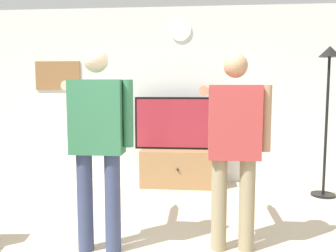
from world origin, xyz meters
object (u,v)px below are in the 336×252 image
(wall_clock, at_px, (180,30))
(floor_lamp, at_px, (328,90))
(person_standing_nearer_lamp, at_px, (98,137))
(tv_stand, at_px, (179,167))
(television, at_px, (179,123))
(framed_picture, at_px, (58,76))
(person_standing_nearer_couch, at_px, (234,140))

(wall_clock, bearing_deg, floor_lamp, -17.87)
(floor_lamp, bearing_deg, person_standing_nearer_lamp, -143.99)
(tv_stand, xyz_separation_m, television, (0.00, 0.05, 0.67))
(tv_stand, bearing_deg, person_standing_nearer_lamp, -104.64)
(television, relative_size, framed_picture, 1.83)
(framed_picture, relative_size, floor_lamp, 0.36)
(wall_clock, height_order, floor_lamp, wall_clock)
(person_standing_nearer_lamp, bearing_deg, tv_stand, 75.36)
(floor_lamp, relative_size, person_standing_nearer_lamp, 1.12)
(wall_clock, relative_size, person_standing_nearer_couch, 0.18)
(wall_clock, bearing_deg, person_standing_nearer_couch, -75.62)
(floor_lamp, height_order, person_standing_nearer_couch, floor_lamp)
(tv_stand, height_order, person_standing_nearer_couch, person_standing_nearer_couch)
(television, height_order, person_standing_nearer_couch, person_standing_nearer_couch)
(tv_stand, relative_size, person_standing_nearer_lamp, 0.62)
(wall_clock, distance_m, person_standing_nearer_couch, 2.81)
(framed_picture, bearing_deg, floor_lamp, -9.32)
(framed_picture, bearing_deg, television, -7.24)
(person_standing_nearer_couch, bearing_deg, person_standing_nearer_lamp, -173.96)
(tv_stand, distance_m, person_standing_nearer_lamp, 2.43)
(tv_stand, relative_size, person_standing_nearer_couch, 0.64)
(wall_clock, bearing_deg, framed_picture, 179.85)
(person_standing_nearer_lamp, bearing_deg, floor_lamp, 36.01)
(person_standing_nearer_lamp, height_order, person_standing_nearer_couch, person_standing_nearer_lamp)
(floor_lamp, bearing_deg, tv_stand, 169.96)
(framed_picture, height_order, person_standing_nearer_couch, framed_picture)
(framed_picture, relative_size, person_standing_nearer_couch, 0.41)
(tv_stand, height_order, framed_picture, framed_picture)
(person_standing_nearer_lamp, bearing_deg, wall_clock, 76.98)
(framed_picture, bearing_deg, wall_clock, -0.15)
(framed_picture, bearing_deg, tv_stand, -8.57)
(framed_picture, bearing_deg, person_standing_nearer_lamp, -61.40)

